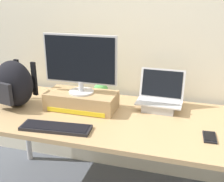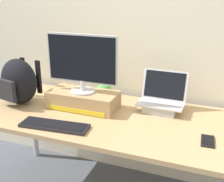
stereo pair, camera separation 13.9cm
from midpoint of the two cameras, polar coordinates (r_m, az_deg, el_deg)
name	(u,v)px [view 1 (the left image)]	position (r m, az deg, el deg)	size (l,w,h in m)	color
back_wall	(131,22)	(2.26, 1.94, 13.67)	(7.00, 0.10, 2.60)	silver
desk	(112,124)	(1.96, -2.04, -6.65)	(1.97, 0.82, 0.73)	tan
toner_box_yellow	(82,101)	(2.05, -8.04, -1.94)	(0.50, 0.24, 0.12)	tan
desktop_monitor	(80,63)	(1.96, -8.45, 5.58)	(0.52, 0.18, 0.41)	silver
open_laptop	(160,101)	(2.05, 7.65, -2.09)	(0.32, 0.23, 0.27)	#ADADB2
external_keyboard	(56,128)	(1.81, -13.39, -7.18)	(0.45, 0.17, 0.02)	black
messenger_backpack	(14,84)	(2.19, -20.81, 1.34)	(0.35, 0.30, 0.34)	black
cell_phone	(210,137)	(1.74, 16.84, -8.88)	(0.08, 0.14, 0.01)	black
plush_toy	(101,90)	(2.25, -4.03, 0.18)	(0.12, 0.12, 0.12)	#56B256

